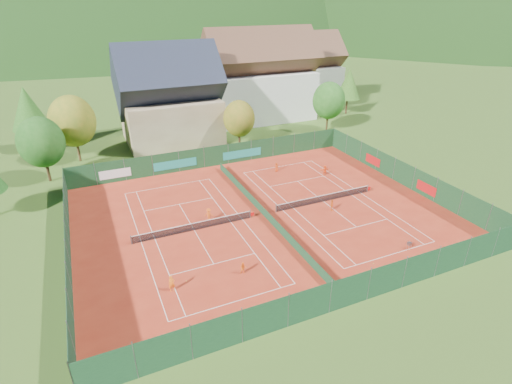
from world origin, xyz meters
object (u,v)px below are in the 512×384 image
(chalet, at_px, (170,101))
(player_left_far, at_px, (209,215))
(hotel_block_b, at_px, (302,73))
(player_right_near, at_px, (332,205))
(hotel_block_a, at_px, (260,81))
(player_right_far_a, at_px, (276,167))
(player_left_mid, at_px, (243,268))
(ball_hopper, at_px, (409,244))
(player_right_far_b, at_px, (325,170))
(player_left_near, at_px, (172,284))

(chalet, distance_m, player_left_far, 29.41)
(hotel_block_b, bearing_deg, player_right_near, -115.86)
(hotel_block_a, xyz_separation_m, player_right_far_a, (-9.06, -25.47, -6.74))
(player_left_mid, xyz_separation_m, player_left_far, (0.13, 10.13, 0.16))
(player_left_mid, bearing_deg, player_left_far, 105.82)
(chalet, height_order, ball_hopper, chalet)
(hotel_block_b, xyz_separation_m, player_left_mid, (-36.06, -52.81, -6.03))
(ball_hopper, distance_m, player_right_far_a, 22.52)
(hotel_block_b, height_order, player_right_far_a, hotel_block_b)
(hotel_block_b, xyz_separation_m, player_left_far, (-35.93, -42.67, -5.86))
(hotel_block_a, xyz_separation_m, player_right_far_b, (-3.58, -29.30, -6.66))
(player_right_far_b, bearing_deg, hotel_block_b, -115.62)
(player_left_near, height_order, player_left_mid, player_left_near)
(player_left_near, bearing_deg, hotel_block_a, 59.80)
(chalet, xyz_separation_m, player_right_far_b, (15.42, -23.30, -5.91))
(hotel_block_b, relative_size, player_right_far_b, 12.02)
(ball_hopper, bearing_deg, player_left_far, 140.94)
(player_left_far, bearing_deg, player_right_far_a, -116.94)
(hotel_block_b, bearing_deg, player_right_far_b, -115.23)
(player_left_near, bearing_deg, ball_hopper, -5.94)
(hotel_block_b, height_order, player_left_mid, hotel_block_b)
(hotel_block_a, relative_size, player_right_far_a, 16.91)
(chalet, bearing_deg, player_left_near, -103.65)
(hotel_block_b, relative_size, ball_hopper, 21.60)
(ball_hopper, relative_size, player_right_far_a, 0.63)
(ball_hopper, relative_size, player_right_far_b, 0.56)
(chalet, relative_size, player_left_near, 10.86)
(chalet, xyz_separation_m, hotel_block_a, (19.00, 6.00, 0.76))
(hotel_block_a, relative_size, player_right_far_b, 15.02)
(hotel_block_b, distance_m, player_right_far_a, 41.08)
(hotel_block_a, xyz_separation_m, player_left_far, (-21.93, -34.67, -6.63))
(player_left_mid, height_order, player_right_near, player_right_near)
(ball_hopper, distance_m, player_left_mid, 16.52)
(chalet, distance_m, player_right_far_a, 22.67)
(player_left_far, relative_size, player_right_near, 1.10)
(ball_hopper, xyz_separation_m, player_left_far, (-16.12, 13.09, 0.20))
(player_left_far, relative_size, player_right_far_b, 1.05)
(hotel_block_a, relative_size, player_left_mid, 18.19)
(chalet, bearing_deg, player_left_mid, -94.51)
(player_left_near, xyz_separation_m, player_left_mid, (6.28, -0.31, -0.15))
(ball_hopper, height_order, player_right_far_b, player_right_far_b)
(player_right_near, bearing_deg, hotel_block_b, 8.51)
(hotel_block_b, relative_size, player_left_near, 11.59)
(player_left_mid, relative_size, player_right_far_b, 0.83)
(player_left_far, xyz_separation_m, player_right_far_a, (12.88, 9.20, -0.12))
(hotel_block_a, height_order, player_right_far_b, hotel_block_a)
(hotel_block_a, bearing_deg, player_right_far_b, -96.96)
(ball_hopper, distance_m, player_left_far, 20.76)
(hotel_block_a, xyz_separation_m, ball_hopper, (-5.81, -47.76, -6.83))
(hotel_block_a, bearing_deg, ball_hopper, -96.94)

